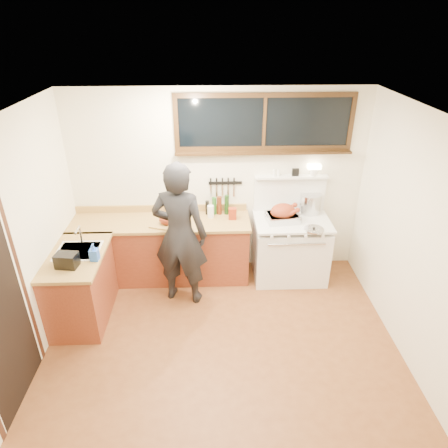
{
  "coord_description": "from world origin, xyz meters",
  "views": [
    {
      "loc": [
        -0.11,
        -3.37,
        3.38
      ],
      "look_at": [
        0.05,
        0.85,
        1.15
      ],
      "focal_mm": 32.0,
      "sensor_mm": 36.0,
      "label": 1
    }
  ],
  "objects_px": {
    "vintage_stove": "(290,247)",
    "roast_turkey": "(283,214)",
    "man": "(180,235)",
    "cutting_board": "(167,222)"
  },
  "relations": [
    {
      "from": "vintage_stove",
      "to": "roast_turkey",
      "type": "relative_size",
      "value": 3.34
    },
    {
      "from": "man",
      "to": "cutting_board",
      "type": "xyz_separation_m",
      "value": [
        -0.19,
        0.37,
        -0.0
      ]
    },
    {
      "from": "man",
      "to": "vintage_stove",
      "type": "bearing_deg",
      "value": 17.32
    },
    {
      "from": "vintage_stove",
      "to": "cutting_board",
      "type": "relative_size",
      "value": 3.3
    },
    {
      "from": "vintage_stove",
      "to": "cutting_board",
      "type": "bearing_deg",
      "value": -176.82
    },
    {
      "from": "vintage_stove",
      "to": "roast_turkey",
      "type": "bearing_deg",
      "value": -172.4
    },
    {
      "from": "cutting_board",
      "to": "roast_turkey",
      "type": "height_order",
      "value": "roast_turkey"
    },
    {
      "from": "roast_turkey",
      "to": "man",
      "type": "bearing_deg",
      "value": -161.75
    },
    {
      "from": "man",
      "to": "cutting_board",
      "type": "distance_m",
      "value": 0.42
    },
    {
      "from": "vintage_stove",
      "to": "man",
      "type": "height_order",
      "value": "man"
    }
  ]
}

